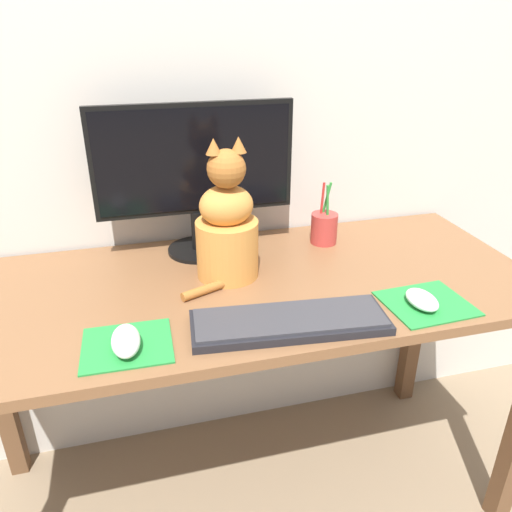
% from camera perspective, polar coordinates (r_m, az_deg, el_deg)
% --- Properties ---
extents(ground_plane, '(12.00, 12.00, 0.00)m').
position_cam_1_polar(ground_plane, '(1.69, -1.06, -25.12)').
color(ground_plane, '#847056').
extents(wall_back, '(7.00, 0.04, 2.50)m').
position_cam_1_polar(wall_back, '(1.40, -5.05, 23.04)').
color(wall_back, beige).
rests_on(wall_back, ground_plane).
extents(desk, '(1.45, 0.61, 0.73)m').
position_cam_1_polar(desk, '(1.27, -1.29, -7.03)').
color(desk, brown).
rests_on(desk, ground_plane).
extents(monitor, '(0.52, 0.17, 0.40)m').
position_cam_1_polar(monitor, '(1.31, -7.01, 9.69)').
color(monitor, black).
rests_on(monitor, desk).
extents(keyboard, '(0.42, 0.18, 0.02)m').
position_cam_1_polar(keyboard, '(1.05, 3.86, -7.47)').
color(keyboard, black).
rests_on(keyboard, desk).
extents(mousepad_left, '(0.18, 0.16, 0.00)m').
position_cam_1_polar(mousepad_left, '(1.03, -14.50, -9.85)').
color(mousepad_left, '#238438').
rests_on(mousepad_left, desk).
extents(mousepad_right, '(0.19, 0.17, 0.00)m').
position_cam_1_polar(mousepad_right, '(1.19, 18.88, -5.15)').
color(mousepad_right, '#238438').
rests_on(mousepad_right, desk).
extents(computer_mouse_left, '(0.06, 0.11, 0.04)m').
position_cam_1_polar(computer_mouse_left, '(1.01, -14.66, -9.35)').
color(computer_mouse_left, white).
rests_on(computer_mouse_left, mousepad_left).
extents(computer_mouse_right, '(0.06, 0.10, 0.03)m').
position_cam_1_polar(computer_mouse_right, '(1.17, 18.44, -4.76)').
color(computer_mouse_right, white).
rests_on(computer_mouse_right, mousepad_right).
extents(cat, '(0.21, 0.19, 0.35)m').
position_cam_1_polar(cat, '(1.20, -3.35, 3.27)').
color(cat, '#D6893D').
rests_on(cat, desk).
extents(pen_cup, '(0.07, 0.07, 0.17)m').
position_cam_1_polar(pen_cup, '(1.43, 7.78, 3.25)').
color(pen_cup, '#B23833').
rests_on(pen_cup, desk).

